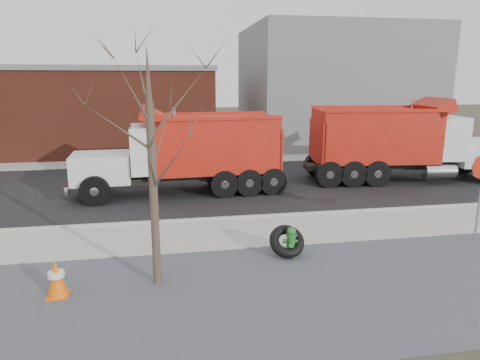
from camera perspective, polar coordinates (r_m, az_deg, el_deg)
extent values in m
plane|color=#383328|center=(12.77, 3.88, -7.29)|extent=(120.00, 120.00, 0.00)
cube|color=slate|center=(9.69, 8.94, -14.31)|extent=(60.00, 5.00, 0.03)
cube|color=#9E9B93|center=(12.98, 3.62, -6.79)|extent=(60.00, 2.50, 0.06)
cube|color=#9E9B93|center=(14.17, 2.40, -4.93)|extent=(60.00, 0.15, 0.11)
cube|color=black|center=(18.67, -0.69, -0.58)|extent=(60.00, 9.40, 0.02)
cube|color=#9E9B93|center=(24.19, -2.85, 2.64)|extent=(60.00, 2.00, 0.06)
cube|color=slate|center=(31.91, 12.27, 12.10)|extent=(12.00, 10.00, 8.00)
cube|color=maroon|center=(29.54, -24.05, 8.28)|extent=(20.00, 8.00, 5.00)
cube|color=slate|center=(29.48, -24.55, 13.41)|extent=(20.20, 8.20, 0.30)
cylinder|color=#382D23|center=(9.34, -11.42, -2.37)|extent=(0.18, 0.18, 4.00)
cone|color=#382D23|center=(9.01, -12.20, 13.78)|extent=(0.14, 0.14, 1.20)
cylinder|color=#2C752C|center=(11.34, 6.78, -9.91)|extent=(0.43, 0.43, 0.06)
cylinder|color=#2C752C|center=(11.23, 6.82, -8.54)|extent=(0.22, 0.22, 0.58)
cylinder|color=#2C752C|center=(11.14, 6.85, -7.29)|extent=(0.29, 0.29, 0.05)
sphere|color=#2C752C|center=(11.10, 6.87, -6.82)|extent=(0.23, 0.23, 0.23)
cylinder|color=#2C752C|center=(11.07, 6.88, -6.35)|extent=(0.05, 0.05, 0.06)
cylinder|color=#2C752C|center=(11.19, 5.98, -8.13)|extent=(0.14, 0.13, 0.11)
cylinder|color=#2C752C|center=(11.21, 7.68, -8.13)|extent=(0.14, 0.13, 0.11)
cylinder|color=#2C752C|center=(11.05, 6.89, -8.53)|extent=(0.17, 0.15, 0.15)
torus|color=black|center=(11.19, 6.26, -8.13)|extent=(0.96, 0.87, 0.83)
cylinder|color=gray|center=(13.61, 29.38, -1.67)|extent=(0.06, 0.06, 2.74)
cube|color=#F76107|center=(10.10, -23.06, -14.02)|extent=(0.43, 0.43, 0.05)
cone|color=#F76107|center=(9.93, -23.28, -11.89)|extent=(0.41, 0.41, 0.80)
cylinder|color=white|center=(9.89, -23.32, -11.47)|extent=(0.33, 0.33, 0.11)
cube|color=black|center=(20.65, 20.64, 1.82)|extent=(8.82, 1.78, 0.23)
cube|color=silver|center=(22.26, 29.03, 3.26)|extent=(2.45, 2.22, 1.13)
cube|color=silver|center=(21.19, 24.92, 5.23)|extent=(1.87, 2.51, 1.85)
cube|color=black|center=(21.51, 26.81, 6.53)|extent=(0.26, 2.05, 0.82)
cube|color=red|center=(19.92, 17.46, 5.72)|extent=(5.35, 2.97, 2.26)
cylinder|color=silver|center=(21.61, 21.82, 6.89)|extent=(0.16, 0.16, 2.46)
cylinder|color=black|center=(23.39, 27.81, 2.14)|extent=(1.15, 0.42, 1.13)
cylinder|color=black|center=(20.66, 13.01, 2.05)|extent=(1.15, 0.42, 1.13)
cylinder|color=black|center=(18.82, 14.74, 0.88)|extent=(1.15, 0.42, 1.13)
cube|color=black|center=(17.26, -7.55, 0.36)|extent=(8.02, 1.27, 0.22)
cube|color=silver|center=(17.16, -17.98, 1.58)|extent=(2.25, 2.01, 1.08)
cube|color=silver|center=(17.29, -21.51, 1.38)|extent=(0.15, 1.71, 0.98)
cube|color=silver|center=(16.97, -11.74, 4.17)|extent=(1.68, 2.33, 1.76)
cube|color=black|center=(16.91, -14.36, 5.68)|extent=(0.15, 1.96, 0.78)
cube|color=red|center=(17.18, -3.45, 4.86)|extent=(5.00, 2.60, 2.15)
cylinder|color=silver|center=(16.03, -8.68, 5.37)|extent=(0.14, 0.14, 2.35)
cylinder|color=black|center=(16.29, -18.82, -1.38)|extent=(1.09, 0.35, 1.08)
cylinder|color=black|center=(18.34, -18.19, 0.25)|extent=(1.09, 0.35, 1.08)
cylinder|color=black|center=(16.78, 1.10, -0.25)|extent=(1.09, 0.35, 1.08)
cylinder|color=black|center=(18.56, -0.30, 1.07)|extent=(1.09, 0.35, 1.08)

